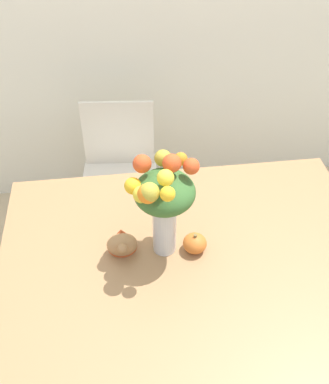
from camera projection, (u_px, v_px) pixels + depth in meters
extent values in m
plane|color=tan|center=(187.00, 363.00, 2.19)|extent=(12.00, 12.00, 0.00)
cube|color=#9E754C|center=(193.00, 271.00, 1.71)|extent=(1.48, 1.20, 0.03)
cylinder|color=#9E754C|center=(40.00, 246.00, 2.29)|extent=(0.06, 0.06, 0.70)
cylinder|color=#9E754C|center=(297.00, 222.00, 2.42)|extent=(0.06, 0.06, 0.70)
cylinder|color=silver|center=(164.00, 226.00, 1.70)|extent=(0.09, 0.09, 0.25)
cylinder|color=silver|center=(164.00, 238.00, 1.74)|extent=(0.08, 0.08, 0.11)
cylinder|color=#38662D|center=(169.00, 219.00, 1.68)|extent=(0.01, 0.01, 0.29)
cylinder|color=#38662D|center=(165.00, 216.00, 1.69)|extent=(0.01, 0.01, 0.29)
cylinder|color=#38662D|center=(160.00, 218.00, 1.68)|extent=(0.01, 0.01, 0.29)
cylinder|color=#38662D|center=(161.00, 222.00, 1.67)|extent=(0.01, 0.01, 0.29)
cylinder|color=#38662D|center=(167.00, 223.00, 1.66)|extent=(0.01, 0.01, 0.29)
ellipsoid|color=#38662D|center=(164.00, 192.00, 1.58)|extent=(0.22, 0.22, 0.13)
sphere|color=#AD9E33|center=(163.00, 158.00, 1.60)|extent=(0.06, 0.06, 0.06)
sphere|color=yellow|center=(133.00, 186.00, 1.55)|extent=(0.06, 0.06, 0.06)
sphere|color=#D64C23|center=(142.00, 164.00, 1.54)|extent=(0.07, 0.07, 0.07)
sphere|color=yellow|center=(142.00, 194.00, 1.52)|extent=(0.06, 0.06, 0.06)
sphere|color=#D64C23|center=(192.00, 166.00, 1.54)|extent=(0.06, 0.06, 0.06)
sphere|color=orange|center=(148.00, 194.00, 1.46)|extent=(0.07, 0.07, 0.07)
sphere|color=#AD9E33|center=(149.00, 192.00, 1.45)|extent=(0.07, 0.07, 0.07)
sphere|color=orange|center=(181.00, 159.00, 1.64)|extent=(0.05, 0.05, 0.05)
sphere|color=yellow|center=(168.00, 194.00, 1.44)|extent=(0.05, 0.05, 0.05)
sphere|color=#D64C23|center=(172.00, 163.00, 1.52)|extent=(0.07, 0.07, 0.07)
sphere|color=yellow|center=(166.00, 178.00, 1.47)|extent=(0.06, 0.06, 0.06)
ellipsoid|color=orange|center=(195.00, 243.00, 1.75)|extent=(0.09, 0.09, 0.07)
cylinder|color=brown|center=(195.00, 236.00, 1.72)|extent=(0.01, 0.01, 0.02)
ellipsoid|color=#A87A4C|center=(122.00, 245.00, 1.73)|extent=(0.12, 0.09, 0.09)
cone|color=#C64C23|center=(122.00, 238.00, 1.75)|extent=(0.12, 0.12, 0.10)
sphere|color=#A87A4C|center=(122.00, 249.00, 1.67)|extent=(0.04, 0.04, 0.04)
cube|color=silver|center=(119.00, 186.00, 2.51)|extent=(0.46, 0.46, 0.02)
cylinder|color=silver|center=(90.00, 236.00, 2.53)|extent=(0.04, 0.04, 0.43)
cylinder|color=silver|center=(151.00, 235.00, 2.53)|extent=(0.04, 0.04, 0.43)
cylinder|color=silver|center=(95.00, 196.00, 2.78)|extent=(0.04, 0.04, 0.43)
cylinder|color=silver|center=(150.00, 195.00, 2.79)|extent=(0.04, 0.04, 0.43)
cube|color=silver|center=(118.00, 134.00, 2.52)|extent=(0.40, 0.06, 0.41)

